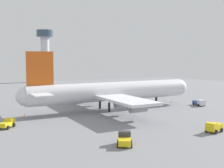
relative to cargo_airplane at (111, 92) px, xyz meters
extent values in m
plane|color=gray|center=(0.27, 0.00, -5.57)|extent=(229.54, 229.54, 0.00)
cylinder|color=silver|center=(0.27, 0.00, 0.09)|extent=(52.18, 5.69, 5.69)
sphere|color=silver|center=(26.37, 0.00, 0.09)|extent=(5.57, 5.57, 5.57)
sphere|color=silver|center=(-25.82, 0.00, 0.09)|extent=(4.83, 4.83, 4.83)
cube|color=#D85919|center=(-21.64, 0.00, 7.48)|extent=(7.31, 0.50, 9.10)
cube|color=silver|center=(-22.69, -4.56, 0.94)|extent=(4.70, 8.53, 0.36)
cube|color=silver|center=(-22.69, 4.56, 0.94)|extent=(4.70, 8.53, 0.36)
cube|color=silver|center=(-2.33, -12.31, -0.76)|extent=(8.87, 21.22, 0.70)
cube|color=silver|center=(-2.33, 12.31, -0.76)|extent=(8.87, 21.22, 0.70)
cylinder|color=gray|center=(-1.33, -9.13, -2.30)|extent=(4.55, 2.39, 2.39)
cylinder|color=gray|center=(-1.33, -16.98, -2.30)|extent=(4.55, 2.39, 2.39)
cylinder|color=gray|center=(-1.33, 9.13, -2.30)|extent=(4.55, 2.39, 2.39)
cylinder|color=gray|center=(-1.33, 16.98, -2.30)|extent=(4.55, 2.39, 2.39)
cylinder|color=black|center=(16.97, 0.00, -4.16)|extent=(0.70, 0.70, 2.82)
cylinder|color=black|center=(-2.33, -3.13, -4.16)|extent=(0.70, 0.70, 2.82)
cylinder|color=black|center=(-2.33, 3.13, -4.16)|extent=(0.70, 0.70, 2.82)
cube|color=silver|center=(29.27, -8.15, -4.35)|extent=(2.42, 2.29, 1.68)
cube|color=#2D5193|center=(29.77, -5.77, -4.64)|extent=(2.64, 3.32, 1.10)
cylinder|color=black|center=(28.17, -7.95, -5.18)|extent=(0.43, 0.81, 0.77)
cylinder|color=black|center=(30.37, -8.41, -5.18)|extent=(0.43, 0.81, 0.77)
cylinder|color=black|center=(28.78, -5.00, -5.18)|extent=(0.43, 0.81, 0.77)
cylinder|color=black|center=(30.99, -5.46, -5.18)|extent=(0.43, 0.81, 0.77)
cube|color=yellow|center=(-31.05, -8.63, -4.36)|extent=(2.45, 2.41, 1.51)
cube|color=yellow|center=(-32.39, -10.22, -4.63)|extent=(3.13, 3.22, 0.97)
cylinder|color=black|center=(-30.27, -9.31, -5.12)|extent=(0.79, 0.87, 0.90)
cylinder|color=black|center=(-31.86, -7.97, -5.12)|extent=(0.79, 0.87, 0.90)
cylinder|color=black|center=(-31.93, -11.29, -5.12)|extent=(0.79, 0.87, 0.90)
cube|color=yellow|center=(5.60, -34.71, -4.23)|extent=(2.04, 2.39, 1.74)
cube|color=yellow|center=(7.50, -34.20, -4.44)|extent=(2.84, 2.61, 1.33)
cylinder|color=black|center=(5.28, -33.64, -5.10)|extent=(0.97, 0.51, 0.93)
cylinder|color=black|center=(5.86, -35.80, -5.10)|extent=(0.97, 0.51, 0.93)
cylinder|color=black|center=(7.64, -33.01, -5.10)|extent=(0.97, 0.51, 0.93)
cylinder|color=black|center=(8.22, -35.17, -5.10)|extent=(0.97, 0.51, 0.93)
cube|color=#333338|center=(-14.48, -32.68, -4.21)|extent=(2.67, 2.34, 1.95)
cube|color=yellow|center=(-15.46, -34.39, -4.66)|extent=(3.25, 3.36, 1.04)
cylinder|color=black|center=(-13.44, -33.34, -5.18)|extent=(0.63, 0.81, 0.77)
cylinder|color=black|center=(-15.57, -32.11, -5.18)|extent=(0.63, 0.81, 0.77)
cylinder|color=black|center=(-14.66, -35.46, -5.18)|extent=(0.63, 0.81, 0.77)
cylinder|color=black|center=(-16.79, -34.24, -5.18)|extent=(0.63, 0.81, 0.77)
cone|color=orange|center=(26.10, 3.16, -5.21)|extent=(0.50, 0.50, 0.72)
cone|color=orange|center=(-25.55, 2.41, -5.22)|extent=(0.49, 0.49, 0.71)
cylinder|color=silver|center=(10.94, 114.59, 9.27)|extent=(5.56, 5.56, 29.67)
cylinder|color=#334756|center=(10.94, 114.59, 26.28)|extent=(10.57, 10.57, 4.37)
camera|label=1|loc=(-41.51, -78.59, 10.37)|focal=47.06mm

